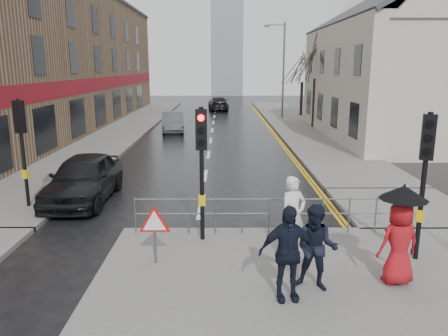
{
  "coord_description": "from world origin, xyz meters",
  "views": [
    {
      "loc": [
        0.71,
        -10.38,
        4.48
      ],
      "look_at": [
        0.77,
        3.01,
        1.37
      ],
      "focal_mm": 35.0,
      "sensor_mm": 36.0,
      "label": 1
    }
  ],
  "objects_px": {
    "pedestrian_d": "(287,253)",
    "pedestrian_b": "(316,248)",
    "pedestrian_a": "(293,214)",
    "car_parked": "(84,178)",
    "car_mid": "(173,122)",
    "pedestrian_with_umbrella": "(400,231)"
  },
  "relations": [
    {
      "from": "pedestrian_d",
      "to": "pedestrian_b",
      "type": "bearing_deg",
      "value": 24.06
    },
    {
      "from": "pedestrian_a",
      "to": "pedestrian_d",
      "type": "relative_size",
      "value": 0.99
    },
    {
      "from": "car_parked",
      "to": "car_mid",
      "type": "bearing_deg",
      "value": 86.15
    },
    {
      "from": "pedestrian_d",
      "to": "car_mid",
      "type": "relative_size",
      "value": 0.44
    },
    {
      "from": "pedestrian_with_umbrella",
      "to": "car_parked",
      "type": "distance_m",
      "value": 10.33
    },
    {
      "from": "pedestrian_with_umbrella",
      "to": "car_parked",
      "type": "height_order",
      "value": "pedestrian_with_umbrella"
    },
    {
      "from": "pedestrian_b",
      "to": "pedestrian_d",
      "type": "height_order",
      "value": "pedestrian_d"
    },
    {
      "from": "pedestrian_d",
      "to": "car_mid",
      "type": "distance_m",
      "value": 23.53
    },
    {
      "from": "pedestrian_b",
      "to": "car_parked",
      "type": "distance_m",
      "value": 9.17
    },
    {
      "from": "pedestrian_b",
      "to": "car_mid",
      "type": "distance_m",
      "value": 23.3
    },
    {
      "from": "pedestrian_d",
      "to": "car_mid",
      "type": "bearing_deg",
      "value": 95.27
    },
    {
      "from": "pedestrian_with_umbrella",
      "to": "car_mid",
      "type": "distance_m",
      "value": 23.53
    },
    {
      "from": "pedestrian_with_umbrella",
      "to": "car_mid",
      "type": "relative_size",
      "value": 0.49
    },
    {
      "from": "pedestrian_d",
      "to": "car_parked",
      "type": "relative_size",
      "value": 0.4
    },
    {
      "from": "pedestrian_b",
      "to": "pedestrian_with_umbrella",
      "type": "relative_size",
      "value": 0.84
    },
    {
      "from": "pedestrian_a",
      "to": "pedestrian_d",
      "type": "height_order",
      "value": "pedestrian_d"
    },
    {
      "from": "pedestrian_d",
      "to": "car_parked",
      "type": "distance_m",
      "value": 9.01
    },
    {
      "from": "pedestrian_b",
      "to": "pedestrian_with_umbrella",
      "type": "xyz_separation_m",
      "value": [
        1.73,
        0.25,
        0.25
      ]
    },
    {
      "from": "pedestrian_a",
      "to": "car_parked",
      "type": "relative_size",
      "value": 0.39
    },
    {
      "from": "car_parked",
      "to": "car_mid",
      "type": "relative_size",
      "value": 1.11
    },
    {
      "from": "pedestrian_b",
      "to": "pedestrian_d",
      "type": "xyz_separation_m",
      "value": [
        -0.63,
        -0.37,
        0.06
      ]
    },
    {
      "from": "pedestrian_b",
      "to": "car_parked",
      "type": "xyz_separation_m",
      "value": [
        -6.56,
        6.41,
        -0.22
      ]
    }
  ]
}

